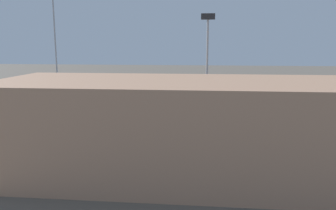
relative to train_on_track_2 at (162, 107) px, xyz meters
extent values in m
plane|color=#60594F|center=(1.24, 0.00, -2.09)|extent=(400.00, 400.00, 0.00)
cube|color=#4C443D|center=(1.24, -10.00, -2.03)|extent=(140.00, 2.80, 0.12)
cube|color=#3D3833|center=(1.24, -5.00, -2.03)|extent=(140.00, 2.80, 0.12)
cube|color=#3D3833|center=(1.24, 0.00, -2.03)|extent=(140.00, 2.80, 0.12)
cube|color=#3D3833|center=(1.24, 5.00, -2.03)|extent=(140.00, 2.80, 0.12)
cube|color=#3D3833|center=(1.24, 10.00, -2.03)|extent=(140.00, 2.80, 0.12)
cube|color=#285193|center=(-23.90, 0.00, 0.23)|extent=(18.00, 3.00, 4.40)
cube|color=silver|center=(-2.20, 0.00, -0.07)|extent=(23.00, 3.00, 3.80)
cube|color=#1E6B9E|center=(-2.20, 0.00, -0.27)|extent=(22.40, 3.06, 0.36)
cube|color=silver|center=(22.00, 0.00, -0.07)|extent=(23.00, 3.00, 3.80)
cube|color=#1E6B9E|center=(22.00, 0.00, -0.59)|extent=(22.40, 3.06, 0.36)
cube|color=gold|center=(-15.40, 5.00, -0.17)|extent=(10.00, 3.00, 3.60)
cube|color=gold|center=(-12.40, 5.00, 2.33)|extent=(3.00, 2.70, 1.40)
cube|color=#B7BABF|center=(-33.85, -5.00, -0.07)|extent=(23.00, 3.00, 3.80)
cube|color=black|center=(-33.85, -5.00, -0.32)|extent=(22.40, 3.06, 0.36)
cube|color=#B7BABF|center=(-9.65, -5.00, -0.07)|extent=(23.00, 3.00, 3.80)
cube|color=black|center=(-9.65, -5.00, -0.52)|extent=(22.40, 3.06, 0.36)
cube|color=#B7BABF|center=(14.55, -5.00, -0.07)|extent=(23.00, 3.00, 3.80)
cube|color=black|center=(14.55, -5.00, 0.07)|extent=(22.40, 3.06, 0.36)
cylinder|color=#9EA0A5|center=(32.84, -13.57, 13.41)|extent=(0.44, 0.44, 31.00)
cylinder|color=#9EA0A5|center=(-10.96, 12.65, 9.23)|extent=(0.44, 0.44, 22.64)
cube|color=#262628|center=(-10.96, 12.65, 21.15)|extent=(2.80, 0.70, 1.20)
cube|color=tan|center=(-8.95, 37.84, 4.44)|extent=(53.86, 19.65, 13.06)
camera|label=1|loc=(-10.02, 83.19, 15.87)|focal=36.31mm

